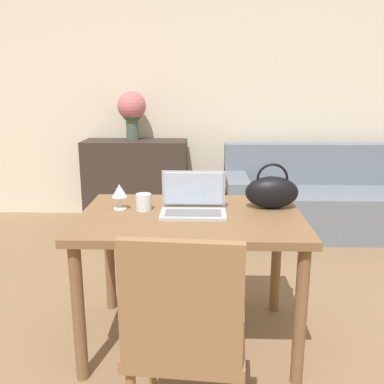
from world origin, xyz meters
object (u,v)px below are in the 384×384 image
at_px(couch, 326,202).
at_px(flower_vase, 132,110).
at_px(chair, 185,332).
at_px(wine_glass, 119,192).
at_px(handbag, 272,192).
at_px(drinking_glass, 144,202).
at_px(laptop, 193,202).

xyz_separation_m(couch, flower_vase, (-1.91, 0.31, 0.86)).
distance_m(chair, flower_vase, 3.07).
relative_size(wine_glass, handbag, 0.48).
bearing_deg(wine_glass, chair, -64.55).
xyz_separation_m(chair, handbag, (0.43, 0.86, 0.32)).
bearing_deg(flower_vase, drinking_glass, -79.32).
distance_m(couch, handbag, 2.01).
height_order(laptop, flower_vase, flower_vase).
distance_m(chair, wine_glass, 0.96).
height_order(couch, flower_vase, flower_vase).
bearing_deg(chair, wine_glass, 120.23).
xyz_separation_m(chair, flower_vase, (-0.66, 2.93, 0.64)).
height_order(chair, wine_glass, chair).
bearing_deg(handbag, couch, 65.09).
xyz_separation_m(chair, couch, (1.25, 2.62, -0.23)).
relative_size(laptop, flower_vase, 0.71).
distance_m(drinking_glass, handbag, 0.70).
height_order(drinking_glass, handbag, handbag).
distance_m(laptop, handbag, 0.44).
bearing_deg(laptop, wine_glass, 172.96).
bearing_deg(couch, handbag, -114.91).
bearing_deg(drinking_glass, chair, -72.21).
bearing_deg(flower_vase, wine_glass, -82.72).
relative_size(drinking_glass, flower_vase, 0.19).
distance_m(couch, wine_glass, 2.50).
bearing_deg(flower_vase, chair, -77.33).
bearing_deg(drinking_glass, flower_vase, 100.68).
distance_m(drinking_glass, wine_glass, 0.14).
xyz_separation_m(couch, wine_glass, (-1.64, -1.80, 0.55)).
bearing_deg(drinking_glass, laptop, -7.61).
bearing_deg(handbag, flower_vase, 117.88).
distance_m(chair, drinking_glass, 0.89).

